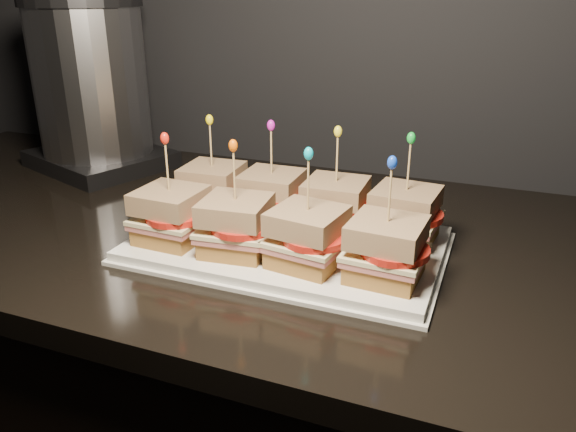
% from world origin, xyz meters
% --- Properties ---
extents(granite_slab, '(2.33, 0.71, 0.04)m').
position_xyz_m(granite_slab, '(-0.34, 1.65, 0.91)').
color(granite_slab, black).
rests_on(granite_slab, cabinet).
extents(platter, '(0.44, 0.27, 0.02)m').
position_xyz_m(platter, '(-0.51, 1.58, 0.94)').
color(platter, white).
rests_on(platter, granite_slab).
extents(platter_rim, '(0.45, 0.28, 0.01)m').
position_xyz_m(platter_rim, '(-0.51, 1.58, 0.93)').
color(platter_rim, white).
rests_on(platter_rim, granite_slab).
extents(sandwich_0_bread_bot, '(0.09, 0.09, 0.02)m').
position_xyz_m(sandwich_0_bread_bot, '(-0.67, 1.65, 0.96)').
color(sandwich_0_bread_bot, brown).
rests_on(sandwich_0_bread_bot, platter).
extents(sandwich_0_ham, '(0.10, 0.10, 0.01)m').
position_xyz_m(sandwich_0_ham, '(-0.67, 1.65, 0.98)').
color(sandwich_0_ham, '#B85F61').
rests_on(sandwich_0_ham, sandwich_0_bread_bot).
extents(sandwich_0_cheese, '(0.10, 0.10, 0.01)m').
position_xyz_m(sandwich_0_cheese, '(-0.67, 1.65, 0.98)').
color(sandwich_0_cheese, beige).
rests_on(sandwich_0_cheese, sandwich_0_ham).
extents(sandwich_0_tomato, '(0.09, 0.09, 0.01)m').
position_xyz_m(sandwich_0_tomato, '(-0.66, 1.64, 0.99)').
color(sandwich_0_tomato, red).
rests_on(sandwich_0_tomato, sandwich_0_cheese).
extents(sandwich_0_bread_top, '(0.09, 0.09, 0.03)m').
position_xyz_m(sandwich_0_bread_top, '(-0.67, 1.65, 1.01)').
color(sandwich_0_bread_top, '#5A2D13').
rests_on(sandwich_0_bread_top, sandwich_0_tomato).
extents(sandwich_0_pick, '(0.00, 0.00, 0.09)m').
position_xyz_m(sandwich_0_pick, '(-0.67, 1.65, 1.06)').
color(sandwich_0_pick, tan).
rests_on(sandwich_0_pick, sandwich_0_bread_top).
extents(sandwich_0_frill, '(0.01, 0.01, 0.02)m').
position_xyz_m(sandwich_0_frill, '(-0.67, 1.65, 1.10)').
color(sandwich_0_frill, yellow).
rests_on(sandwich_0_frill, sandwich_0_pick).
extents(sandwich_1_bread_bot, '(0.09, 0.09, 0.02)m').
position_xyz_m(sandwich_1_bread_bot, '(-0.57, 1.65, 0.96)').
color(sandwich_1_bread_bot, brown).
rests_on(sandwich_1_bread_bot, platter).
extents(sandwich_1_ham, '(0.10, 0.09, 0.01)m').
position_xyz_m(sandwich_1_ham, '(-0.57, 1.65, 0.98)').
color(sandwich_1_ham, '#B85F61').
rests_on(sandwich_1_ham, sandwich_1_bread_bot).
extents(sandwich_1_cheese, '(0.10, 0.10, 0.01)m').
position_xyz_m(sandwich_1_cheese, '(-0.57, 1.65, 0.98)').
color(sandwich_1_cheese, beige).
rests_on(sandwich_1_cheese, sandwich_1_ham).
extents(sandwich_1_tomato, '(0.09, 0.09, 0.01)m').
position_xyz_m(sandwich_1_tomato, '(-0.56, 1.64, 0.99)').
color(sandwich_1_tomato, red).
rests_on(sandwich_1_tomato, sandwich_1_cheese).
extents(sandwich_1_bread_top, '(0.09, 0.09, 0.03)m').
position_xyz_m(sandwich_1_bread_top, '(-0.57, 1.65, 1.01)').
color(sandwich_1_bread_top, '#5A2D13').
rests_on(sandwich_1_bread_top, sandwich_1_tomato).
extents(sandwich_1_pick, '(0.00, 0.00, 0.09)m').
position_xyz_m(sandwich_1_pick, '(-0.57, 1.65, 1.06)').
color(sandwich_1_pick, tan).
rests_on(sandwich_1_pick, sandwich_1_bread_top).
extents(sandwich_1_frill, '(0.01, 0.01, 0.02)m').
position_xyz_m(sandwich_1_frill, '(-0.57, 1.65, 1.10)').
color(sandwich_1_frill, '#C317B3').
rests_on(sandwich_1_frill, sandwich_1_pick).
extents(sandwich_2_bread_bot, '(0.09, 0.09, 0.02)m').
position_xyz_m(sandwich_2_bread_bot, '(-0.46, 1.65, 0.96)').
color(sandwich_2_bread_bot, brown).
rests_on(sandwich_2_bread_bot, platter).
extents(sandwich_2_ham, '(0.10, 0.09, 0.01)m').
position_xyz_m(sandwich_2_ham, '(-0.46, 1.65, 0.98)').
color(sandwich_2_ham, '#B85F61').
rests_on(sandwich_2_ham, sandwich_2_bread_bot).
extents(sandwich_2_cheese, '(0.10, 0.10, 0.01)m').
position_xyz_m(sandwich_2_cheese, '(-0.46, 1.65, 0.98)').
color(sandwich_2_cheese, beige).
rests_on(sandwich_2_cheese, sandwich_2_ham).
extents(sandwich_2_tomato, '(0.09, 0.09, 0.01)m').
position_xyz_m(sandwich_2_tomato, '(-0.45, 1.64, 0.99)').
color(sandwich_2_tomato, red).
rests_on(sandwich_2_tomato, sandwich_2_cheese).
extents(sandwich_2_bread_top, '(0.09, 0.09, 0.03)m').
position_xyz_m(sandwich_2_bread_top, '(-0.46, 1.65, 1.01)').
color(sandwich_2_bread_top, '#5A2D13').
rests_on(sandwich_2_bread_top, sandwich_2_tomato).
extents(sandwich_2_pick, '(0.00, 0.00, 0.09)m').
position_xyz_m(sandwich_2_pick, '(-0.46, 1.65, 1.06)').
color(sandwich_2_pick, tan).
rests_on(sandwich_2_pick, sandwich_2_bread_top).
extents(sandwich_2_frill, '(0.01, 0.01, 0.02)m').
position_xyz_m(sandwich_2_frill, '(-0.46, 1.65, 1.10)').
color(sandwich_2_frill, yellow).
rests_on(sandwich_2_frill, sandwich_2_pick).
extents(sandwich_3_bread_bot, '(0.09, 0.09, 0.02)m').
position_xyz_m(sandwich_3_bread_bot, '(-0.36, 1.65, 0.96)').
color(sandwich_3_bread_bot, brown).
rests_on(sandwich_3_bread_bot, platter).
extents(sandwich_3_ham, '(0.10, 0.10, 0.01)m').
position_xyz_m(sandwich_3_ham, '(-0.36, 1.65, 0.98)').
color(sandwich_3_ham, '#B85F61').
rests_on(sandwich_3_ham, sandwich_3_bread_bot).
extents(sandwich_3_cheese, '(0.10, 0.10, 0.01)m').
position_xyz_m(sandwich_3_cheese, '(-0.36, 1.65, 0.98)').
color(sandwich_3_cheese, beige).
rests_on(sandwich_3_cheese, sandwich_3_ham).
extents(sandwich_3_tomato, '(0.09, 0.09, 0.01)m').
position_xyz_m(sandwich_3_tomato, '(-0.35, 1.64, 0.99)').
color(sandwich_3_tomato, red).
rests_on(sandwich_3_tomato, sandwich_3_cheese).
extents(sandwich_3_bread_top, '(0.10, 0.10, 0.03)m').
position_xyz_m(sandwich_3_bread_top, '(-0.36, 1.65, 1.01)').
color(sandwich_3_bread_top, '#5A2D13').
rests_on(sandwich_3_bread_top, sandwich_3_tomato).
extents(sandwich_3_pick, '(0.00, 0.00, 0.09)m').
position_xyz_m(sandwich_3_pick, '(-0.36, 1.65, 1.06)').
color(sandwich_3_pick, tan).
rests_on(sandwich_3_pick, sandwich_3_bread_top).
extents(sandwich_3_frill, '(0.01, 0.01, 0.02)m').
position_xyz_m(sandwich_3_frill, '(-0.36, 1.65, 1.10)').
color(sandwich_3_frill, green).
rests_on(sandwich_3_frill, sandwich_3_pick).
extents(sandwich_4_bread_bot, '(0.09, 0.09, 0.02)m').
position_xyz_m(sandwich_4_bread_bot, '(-0.67, 1.52, 0.96)').
color(sandwich_4_bread_bot, brown).
rests_on(sandwich_4_bread_bot, platter).
extents(sandwich_4_ham, '(0.10, 0.09, 0.01)m').
position_xyz_m(sandwich_4_ham, '(-0.67, 1.52, 0.98)').
color(sandwich_4_ham, '#B85F61').
rests_on(sandwich_4_ham, sandwich_4_bread_bot).
extents(sandwich_4_cheese, '(0.10, 0.10, 0.01)m').
position_xyz_m(sandwich_4_cheese, '(-0.67, 1.52, 0.98)').
color(sandwich_4_cheese, beige).
rests_on(sandwich_4_cheese, sandwich_4_ham).
extents(sandwich_4_tomato, '(0.09, 0.09, 0.01)m').
position_xyz_m(sandwich_4_tomato, '(-0.66, 1.52, 0.99)').
color(sandwich_4_tomato, red).
rests_on(sandwich_4_tomato, sandwich_4_cheese).
extents(sandwich_4_bread_top, '(0.09, 0.09, 0.03)m').
position_xyz_m(sandwich_4_bread_top, '(-0.67, 1.52, 1.01)').
color(sandwich_4_bread_top, '#5A2D13').
rests_on(sandwich_4_bread_top, sandwich_4_tomato).
extents(sandwich_4_pick, '(0.00, 0.00, 0.09)m').
position_xyz_m(sandwich_4_pick, '(-0.67, 1.52, 1.06)').
color(sandwich_4_pick, tan).
rests_on(sandwich_4_pick, sandwich_4_bread_top).
extents(sandwich_4_frill, '(0.01, 0.01, 0.02)m').
position_xyz_m(sandwich_4_frill, '(-0.67, 1.52, 1.10)').
color(sandwich_4_frill, red).
rests_on(sandwich_4_frill, sandwich_4_pick).
extents(sandwich_5_bread_bot, '(0.10, 0.10, 0.02)m').
position_xyz_m(sandwich_5_bread_bot, '(-0.57, 1.52, 0.96)').
color(sandwich_5_bread_bot, brown).
rests_on(sandwich_5_bread_bot, platter).
extents(sandwich_5_ham, '(0.10, 0.10, 0.01)m').
position_xyz_m(sandwich_5_ham, '(-0.57, 1.52, 0.98)').
color(sandwich_5_ham, '#B85F61').
rests_on(sandwich_5_ham, sandwich_5_bread_bot).
extents(sandwich_5_cheese, '(0.11, 0.10, 0.01)m').
position_xyz_m(sandwich_5_cheese, '(-0.57, 1.52, 0.98)').
color(sandwich_5_cheese, beige).
rests_on(sandwich_5_cheese, sandwich_5_ham).
extents(sandwich_5_tomato, '(0.09, 0.09, 0.01)m').
position_xyz_m(sandwich_5_tomato, '(-0.56, 1.52, 0.99)').
color(sandwich_5_tomato, red).
rests_on(sandwich_5_tomato, sandwich_5_cheese).
extents(sandwich_5_bread_top, '(0.10, 0.10, 0.03)m').
position_xyz_m(sandwich_5_bread_top, '(-0.57, 1.52, 1.01)').
color(sandwich_5_bread_top, '#5A2D13').
rests_on(sandwich_5_bread_top, sandwich_5_tomato).
extents(sandwich_5_pick, '(0.00, 0.00, 0.09)m').
position_xyz_m(sandwich_5_pick, '(-0.57, 1.52, 1.06)').
color(sandwich_5_pick, tan).
rests_on(sandwich_5_pick, sandwich_5_bread_top).
extents(sandwich_5_frill, '(0.01, 0.01, 0.02)m').
position_xyz_m(sandwich_5_frill, '(-0.57, 1.52, 1.10)').
color(sandwich_5_frill, '#FE6306').
rests_on(sandwich_5_frill, sandwich_5_pick).
extents(sandwich_6_bread_bot, '(0.10, 0.10, 0.02)m').
position_xyz_m(sandwich_6_bread_bot, '(-0.46, 1.52, 0.96)').
color(sandwich_6_bread_bot, brown).
rests_on(sandwich_6_bread_bot, platter).
extents(sandwich_6_ham, '(0.11, 0.10, 0.01)m').
position_xyz_m(sandwich_6_ham, '(-0.46, 1.52, 0.98)').
color(sandwich_6_ham, '#B85F61').
rests_on(sandwich_6_ham, sandwich_6_bread_bot).
extents(sandwich_6_cheese, '(0.11, 0.11, 0.01)m').
position_xyz_m(sandwich_6_cheese, '(-0.46, 1.52, 0.98)').
color(sandwich_6_cheese, beige).
rests_on(sandwich_6_cheese, sandwich_6_ham).
extents(sandwich_6_tomato, '(0.09, 0.09, 0.01)m').
position_xyz_m(sandwich_6_tomato, '(-0.45, 1.52, 0.99)').
color(sandwich_6_tomato, red).
rests_on(sandwich_6_tomato, sandwich_6_cheese).
extents(sandwich_6_bread_top, '(0.10, 0.10, 0.03)m').
position_xyz_m(sandwich_6_bread_top, '(-0.46, 1.52, 1.01)').
color(sandwich_6_bread_top, '#5A2D13').
rests_on(sandwich_6_bread_top, sandwich_6_tomato).
extents(sandwich_6_pick, '(0.00, 0.00, 0.09)m').
position_xyz_m(sandwich_6_pick, '(-0.46, 1.52, 1.06)').
color(sandwich_6_pick, tan).
rests_on(sandwich_6_pick, sandwich_6_bread_top).
extents(sandwich_6_frill, '(0.01, 0.01, 0.02)m').
position_xyz_m(sandwich_6_frill, '(-0.46, 1.52, 1.10)').
color(sandwich_6_frill, '#05B1CB').
rests_on(sandwich_6_frill, sandwich_6_pick).
extents(sandwich_7_bread_bot, '(0.09, 0.09, 0.02)m').
position_xyz_m(sandwich_7_bread_bot, '(-0.36, 1.52, 0.96)').
color(sandwich_7_bread_bot, brown).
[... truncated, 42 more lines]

